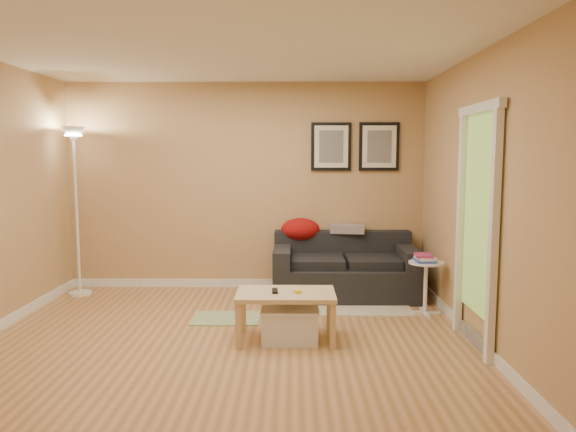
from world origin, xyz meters
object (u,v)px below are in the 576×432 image
object	(u,v)px
storage_bin	(290,324)
book_stack	(424,258)
sofa	(345,266)
coffee_table	(286,316)
side_table	(425,288)
floor_lamp	(77,216)

from	to	relation	value
storage_bin	book_stack	world-z (taller)	book_stack
sofa	book_stack	xyz separation A→B (m)	(0.78, -0.71, 0.23)
storage_bin	sofa	bearing A→B (deg)	67.95
coffee_table	storage_bin	world-z (taller)	coffee_table
sofa	storage_bin	bearing A→B (deg)	-112.05
book_stack	coffee_table	bearing A→B (deg)	-168.43
book_stack	storage_bin	bearing A→B (deg)	-166.45
storage_bin	side_table	size ratio (longest dim) A/B	0.92
side_table	floor_lamp	xyz separation A→B (m)	(-4.02, 0.77, 0.68)
sofa	side_table	xyz separation A→B (m)	(0.80, -0.71, -0.09)
sofa	storage_bin	world-z (taller)	sofa
storage_bin	coffee_table	bearing A→B (deg)	129.12
book_stack	side_table	bearing A→B (deg)	-31.63
floor_lamp	storage_bin	bearing A→B (deg)	-32.80
sofa	side_table	distance (m)	1.07
sofa	book_stack	world-z (taller)	sofa
coffee_table	storage_bin	distance (m)	0.09
sofa	floor_lamp	world-z (taller)	floor_lamp
storage_bin	floor_lamp	bearing A→B (deg)	147.20
storage_bin	side_table	world-z (taller)	side_table
storage_bin	floor_lamp	distance (m)	3.17
side_table	book_stack	world-z (taller)	book_stack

